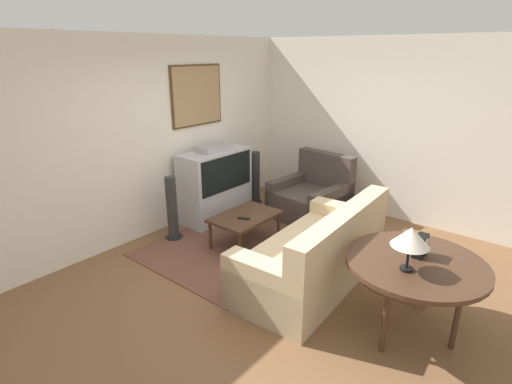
{
  "coord_description": "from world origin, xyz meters",
  "views": [
    {
      "loc": [
        -3.25,
        -2.4,
        2.5
      ],
      "look_at": [
        0.53,
        0.71,
        0.75
      ],
      "focal_mm": 28.0,
      "sensor_mm": 36.0,
      "label": 1
    }
  ],
  "objects_px": {
    "tv": "(215,184)",
    "console_table": "(416,267)",
    "mantel_clock": "(421,246)",
    "armchair": "(311,198)",
    "table_lamp": "(411,238)",
    "couch": "(316,256)",
    "coffee_table": "(245,218)",
    "speaker_tower_left": "(172,210)",
    "speaker_tower_right": "(255,179)"
  },
  "relations": [
    {
      "from": "couch",
      "to": "coffee_table",
      "type": "distance_m",
      "value": 1.23
    },
    {
      "from": "couch",
      "to": "mantel_clock",
      "type": "xyz_separation_m",
      "value": [
        -0.05,
        -1.09,
        0.5
      ]
    },
    {
      "from": "tv",
      "to": "coffee_table",
      "type": "height_order",
      "value": "tv"
    },
    {
      "from": "tv",
      "to": "console_table",
      "type": "xyz_separation_m",
      "value": [
        -0.76,
        -3.28,
        0.11
      ]
    },
    {
      "from": "console_table",
      "to": "mantel_clock",
      "type": "distance_m",
      "value": 0.2
    },
    {
      "from": "console_table",
      "to": "speaker_tower_right",
      "type": "xyz_separation_m",
      "value": [
        1.66,
        3.22,
        -0.24
      ]
    },
    {
      "from": "coffee_table",
      "to": "table_lamp",
      "type": "distance_m",
      "value": 2.46
    },
    {
      "from": "tv",
      "to": "speaker_tower_right",
      "type": "bearing_deg",
      "value": -3.67
    },
    {
      "from": "armchair",
      "to": "tv",
      "type": "bearing_deg",
      "value": -132.49
    },
    {
      "from": "armchair",
      "to": "coffee_table",
      "type": "distance_m",
      "value": 1.41
    },
    {
      "from": "mantel_clock",
      "to": "speaker_tower_right",
      "type": "relative_size",
      "value": 0.22
    },
    {
      "from": "coffee_table",
      "to": "mantel_clock",
      "type": "relative_size",
      "value": 4.46
    },
    {
      "from": "coffee_table",
      "to": "mantel_clock",
      "type": "height_order",
      "value": "mantel_clock"
    },
    {
      "from": "console_table",
      "to": "table_lamp",
      "type": "xyz_separation_m",
      "value": [
        -0.21,
        0.02,
        0.37
      ]
    },
    {
      "from": "speaker_tower_left",
      "to": "speaker_tower_right",
      "type": "bearing_deg",
      "value": 0.0
    },
    {
      "from": "console_table",
      "to": "mantel_clock",
      "type": "relative_size",
      "value": 6.11
    },
    {
      "from": "speaker_tower_right",
      "to": "speaker_tower_left",
      "type": "bearing_deg",
      "value": 180.0
    },
    {
      "from": "table_lamp",
      "to": "speaker_tower_left",
      "type": "relative_size",
      "value": 0.44
    },
    {
      "from": "console_table",
      "to": "speaker_tower_left",
      "type": "xyz_separation_m",
      "value": [
        -0.14,
        3.22,
        -0.24
      ]
    },
    {
      "from": "tv",
      "to": "armchair",
      "type": "height_order",
      "value": "tv"
    },
    {
      "from": "table_lamp",
      "to": "speaker_tower_right",
      "type": "xyz_separation_m",
      "value": [
        1.87,
        3.2,
        -0.61
      ]
    },
    {
      "from": "couch",
      "to": "armchair",
      "type": "distance_m",
      "value": 1.91
    },
    {
      "from": "couch",
      "to": "table_lamp",
      "type": "height_order",
      "value": "table_lamp"
    },
    {
      "from": "console_table",
      "to": "mantel_clock",
      "type": "bearing_deg",
      "value": 8.37
    },
    {
      "from": "couch",
      "to": "speaker_tower_left",
      "type": "relative_size",
      "value": 2.31
    },
    {
      "from": "couch",
      "to": "speaker_tower_right",
      "type": "distance_m",
      "value": 2.59
    },
    {
      "from": "armchair",
      "to": "table_lamp",
      "type": "bearing_deg",
      "value": -36.47
    },
    {
      "from": "tv",
      "to": "speaker_tower_left",
      "type": "distance_m",
      "value": 0.91
    },
    {
      "from": "coffee_table",
      "to": "mantel_clock",
      "type": "distance_m",
      "value": 2.36
    },
    {
      "from": "speaker_tower_left",
      "to": "tv",
      "type": "bearing_deg",
      "value": 3.67
    },
    {
      "from": "table_lamp",
      "to": "mantel_clock",
      "type": "height_order",
      "value": "table_lamp"
    },
    {
      "from": "couch",
      "to": "speaker_tower_right",
      "type": "xyz_separation_m",
      "value": [
        1.5,
        2.11,
        0.1
      ]
    },
    {
      "from": "armchair",
      "to": "speaker_tower_left",
      "type": "distance_m",
      "value": 2.17
    },
    {
      "from": "couch",
      "to": "armchair",
      "type": "bearing_deg",
      "value": -149.71
    },
    {
      "from": "armchair",
      "to": "speaker_tower_left",
      "type": "height_order",
      "value": "armchair"
    },
    {
      "from": "table_lamp",
      "to": "speaker_tower_right",
      "type": "height_order",
      "value": "table_lamp"
    },
    {
      "from": "armchair",
      "to": "coffee_table",
      "type": "bearing_deg",
      "value": -90.72
    },
    {
      "from": "mantel_clock",
      "to": "speaker_tower_left",
      "type": "height_order",
      "value": "mantel_clock"
    },
    {
      "from": "couch",
      "to": "speaker_tower_left",
      "type": "height_order",
      "value": "couch"
    },
    {
      "from": "armchair",
      "to": "speaker_tower_right",
      "type": "height_order",
      "value": "armchair"
    },
    {
      "from": "speaker_tower_left",
      "to": "coffee_table",
      "type": "bearing_deg",
      "value": -61.29
    },
    {
      "from": "tv",
      "to": "console_table",
      "type": "height_order",
      "value": "tv"
    },
    {
      "from": "mantel_clock",
      "to": "couch",
      "type": "bearing_deg",
      "value": 87.54
    },
    {
      "from": "couch",
      "to": "console_table",
      "type": "bearing_deg",
      "value": 78.53
    },
    {
      "from": "console_table",
      "to": "mantel_clock",
      "type": "height_order",
      "value": "mantel_clock"
    },
    {
      "from": "speaker_tower_left",
      "to": "armchair",
      "type": "bearing_deg",
      "value": -29.32
    },
    {
      "from": "coffee_table",
      "to": "console_table",
      "type": "bearing_deg",
      "value": -98.58
    },
    {
      "from": "coffee_table",
      "to": "speaker_tower_right",
      "type": "xyz_separation_m",
      "value": [
        1.31,
        0.9,
        0.04
      ]
    },
    {
      "from": "mantel_clock",
      "to": "coffee_table",
      "type": "bearing_deg",
      "value": 84.14
    },
    {
      "from": "armchair",
      "to": "coffee_table",
      "type": "height_order",
      "value": "armchair"
    }
  ]
}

